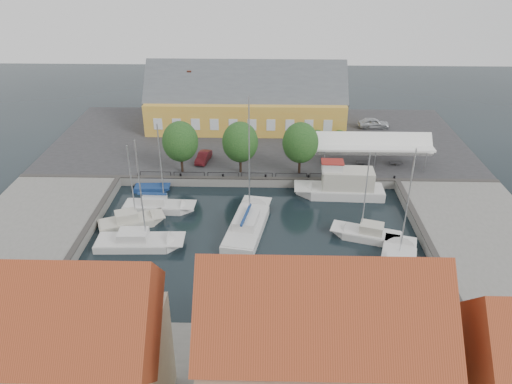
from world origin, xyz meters
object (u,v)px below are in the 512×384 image
west_boat_c (138,244)px  launch_sw (95,294)px  tent_canopy (373,145)px  launch_nw (152,189)px  car_red (203,157)px  trawler (343,187)px  west_boat_a (158,208)px  east_boat_c (397,269)px  east_boat_b (368,236)px  warehouse (242,103)px  center_sailboat (247,227)px  car_silver (374,123)px  west_boat_b (130,223)px

west_boat_c → launch_sw: 7.50m
tent_canopy → launch_nw: tent_canopy is taller
car_red → trawler: 17.86m
west_boat_c → west_boat_a: bearing=85.8°
west_boat_a → east_boat_c: bearing=-24.1°
east_boat_b → launch_nw: size_ratio=2.27×
warehouse → tent_canopy: size_ratio=2.04×
west_boat_a → west_boat_c: 6.97m
car_red → west_boat_a: (-3.73, -10.57, -1.33)m
tent_canopy → west_boat_a: size_ratio=1.34×
east_boat_c → west_boat_a: (-23.28, 10.40, 0.01)m
tent_canopy → west_boat_c: size_ratio=1.22×
east_boat_b → launch_nw: bearing=157.6°
east_boat_b → east_boat_c: size_ratio=0.80×
center_sailboat → trawler: (10.44, 7.67, 0.65)m
warehouse → car_silver: size_ratio=6.32×
tent_canopy → launch_sw: size_ratio=2.62×
east_boat_c → west_boat_b: 26.46m
center_sailboat → launch_sw: size_ratio=2.64×
warehouse → trawler: 23.81m
tent_canopy → trawler: bearing=-124.5°
tent_canopy → west_boat_c: 30.46m
west_boat_c → trawler: bearing=27.4°
warehouse → east_boat_c: 37.82m
launch_nw → east_boat_b: bearing=-22.4°
car_red → east_boat_b: east_boat_b is taller
west_boat_c → east_boat_c: bearing=-8.3°
car_red → launch_nw: car_red is taller
tent_canopy → center_sailboat: 20.51m
car_red → west_boat_b: west_boat_b is taller
car_red → launch_sw: 25.57m
east_boat_b → launch_sw: 25.71m
center_sailboat → east_boat_c: (13.47, -6.55, -0.10)m
tent_canopy → west_boat_c: (-25.04, -17.00, -3.42)m
east_boat_c → warehouse: bearing=114.1°
car_red → trawler: size_ratio=0.36×
tent_canopy → car_red: (-20.81, 0.52, -2.08)m
west_boat_c → launch_nw: west_boat_c is taller
trawler → east_boat_b: 8.96m
warehouse → car_red: warehouse is taller
center_sailboat → west_boat_a: 10.54m
east_boat_b → launch_nw: (-23.31, 9.61, -0.17)m
west_boat_c → east_boat_b: bearing=5.0°
trawler → launch_sw: size_ratio=1.93×
launch_sw → launch_nw: (0.70, 18.83, -0.00)m
car_red → west_boat_b: bearing=-103.2°
car_silver → west_boat_c: size_ratio=0.40×
car_silver → trawler: trawler is taller
center_sailboat → east_boat_c: center_sailboat is taller
west_boat_a → launch_sw: west_boat_a is taller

